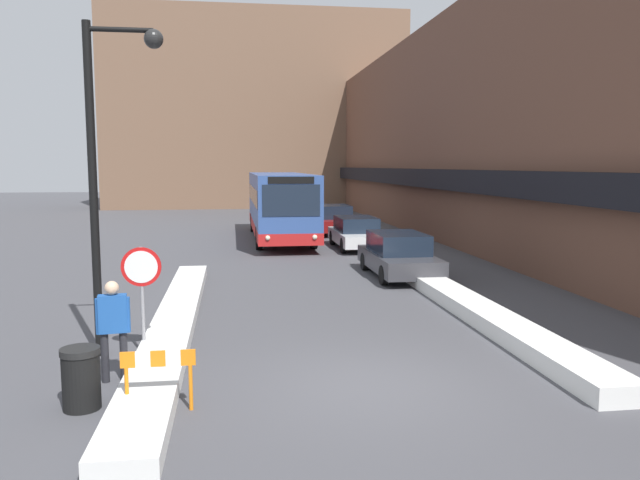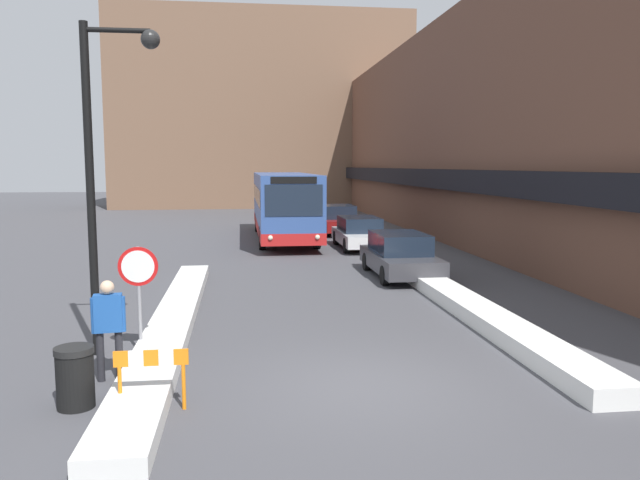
{
  "view_description": "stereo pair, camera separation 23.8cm",
  "coord_description": "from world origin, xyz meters",
  "px_view_note": "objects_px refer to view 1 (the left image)",
  "views": [
    {
      "loc": [
        -2.26,
        -9.87,
        3.68
      ],
      "look_at": [
        0.15,
        7.18,
        1.62
      ],
      "focal_mm": 35.0,
      "sensor_mm": 36.0,
      "label": 1
    },
    {
      "loc": [
        -2.03,
        -9.9,
        3.68
      ],
      "look_at": [
        0.15,
        7.18,
        1.62
      ],
      "focal_mm": 35.0,
      "sensor_mm": 36.0,
      "label": 2
    }
  ],
  "objects_px": {
    "pedestrian": "(113,321)",
    "city_bus": "(280,204)",
    "stop_sign": "(142,278)",
    "construction_barricade": "(158,368)",
    "street_lamp": "(107,153)",
    "trash_bin": "(81,378)",
    "parked_car_back": "(334,220)",
    "parked_car_middle": "(356,232)",
    "parked_car_front": "(398,255)"
  },
  "relations": [
    {
      "from": "pedestrian",
      "to": "city_bus",
      "type": "bearing_deg",
      "value": 70.9
    },
    {
      "from": "stop_sign",
      "to": "construction_barricade",
      "type": "bearing_deg",
      "value": -78.05
    },
    {
      "from": "street_lamp",
      "to": "trash_bin",
      "type": "height_order",
      "value": "street_lamp"
    },
    {
      "from": "parked_car_back",
      "to": "stop_sign",
      "type": "relative_size",
      "value": 2.04
    },
    {
      "from": "pedestrian",
      "to": "trash_bin",
      "type": "distance_m",
      "value": 1.34
    },
    {
      "from": "parked_car_middle",
      "to": "parked_car_back",
      "type": "height_order",
      "value": "parked_car_back"
    },
    {
      "from": "parked_car_back",
      "to": "stop_sign",
      "type": "distance_m",
      "value": 22.16
    },
    {
      "from": "city_bus",
      "to": "construction_barricade",
      "type": "height_order",
      "value": "city_bus"
    },
    {
      "from": "parked_car_front",
      "to": "trash_bin",
      "type": "bearing_deg",
      "value": -126.7
    },
    {
      "from": "parked_car_back",
      "to": "trash_bin",
      "type": "bearing_deg",
      "value": -108.23
    },
    {
      "from": "construction_barricade",
      "to": "trash_bin",
      "type": "bearing_deg",
      "value": 166.83
    },
    {
      "from": "stop_sign",
      "to": "trash_bin",
      "type": "xyz_separation_m",
      "value": [
        -0.56,
        -2.64,
        -1.06
      ]
    },
    {
      "from": "trash_bin",
      "to": "parked_car_back",
      "type": "bearing_deg",
      "value": 71.77
    },
    {
      "from": "parked_car_back",
      "to": "street_lamp",
      "type": "bearing_deg",
      "value": -110.47
    },
    {
      "from": "parked_car_back",
      "to": "trash_bin",
      "type": "xyz_separation_m",
      "value": [
        -7.77,
        -23.59,
        -0.29
      ]
    },
    {
      "from": "pedestrian",
      "to": "trash_bin",
      "type": "bearing_deg",
      "value": -110.02
    },
    {
      "from": "parked_car_middle",
      "to": "construction_barricade",
      "type": "xyz_separation_m",
      "value": [
        -6.59,
        -17.81,
        -0.04
      ]
    },
    {
      "from": "stop_sign",
      "to": "trash_bin",
      "type": "distance_m",
      "value": 2.9
    },
    {
      "from": "stop_sign",
      "to": "construction_barricade",
      "type": "relative_size",
      "value": 1.93
    },
    {
      "from": "city_bus",
      "to": "parked_car_back",
      "type": "height_order",
      "value": "city_bus"
    },
    {
      "from": "street_lamp",
      "to": "pedestrian",
      "type": "distance_m",
      "value": 3.29
    },
    {
      "from": "construction_barricade",
      "to": "pedestrian",
      "type": "bearing_deg",
      "value": 121.71
    },
    {
      "from": "parked_car_back",
      "to": "stop_sign",
      "type": "height_order",
      "value": "stop_sign"
    },
    {
      "from": "city_bus",
      "to": "pedestrian",
      "type": "height_order",
      "value": "city_bus"
    },
    {
      "from": "parked_car_back",
      "to": "street_lamp",
      "type": "xyz_separation_m",
      "value": [
        -7.77,
        -20.82,
        3.15
      ]
    },
    {
      "from": "parked_car_middle",
      "to": "trash_bin",
      "type": "relative_size",
      "value": 4.9
    },
    {
      "from": "city_bus",
      "to": "trash_bin",
      "type": "relative_size",
      "value": 12.85
    },
    {
      "from": "parked_car_front",
      "to": "stop_sign",
      "type": "distance_m",
      "value": 10.64
    },
    {
      "from": "city_bus",
      "to": "stop_sign",
      "type": "xyz_separation_m",
      "value": [
        -4.1,
        -18.78,
        -0.23
      ]
    },
    {
      "from": "parked_car_front",
      "to": "parked_car_middle",
      "type": "height_order",
      "value": "parked_car_front"
    },
    {
      "from": "parked_car_front",
      "to": "pedestrian",
      "type": "bearing_deg",
      "value": -129.04
    },
    {
      "from": "stop_sign",
      "to": "parked_car_middle",
      "type": "bearing_deg",
      "value": 64.17
    },
    {
      "from": "stop_sign",
      "to": "street_lamp",
      "type": "height_order",
      "value": "street_lamp"
    },
    {
      "from": "pedestrian",
      "to": "parked_car_back",
      "type": "bearing_deg",
      "value": 64.64
    },
    {
      "from": "street_lamp",
      "to": "trash_bin",
      "type": "relative_size",
      "value": 6.66
    },
    {
      "from": "trash_bin",
      "to": "pedestrian",
      "type": "bearing_deg",
      "value": 76.85
    },
    {
      "from": "parked_car_front",
      "to": "parked_car_middle",
      "type": "bearing_deg",
      "value": 90.0
    },
    {
      "from": "pedestrian",
      "to": "stop_sign",
      "type": "bearing_deg",
      "value": 72.06
    },
    {
      "from": "trash_bin",
      "to": "stop_sign",
      "type": "bearing_deg",
      "value": 77.99
    },
    {
      "from": "city_bus",
      "to": "parked_car_back",
      "type": "relative_size",
      "value": 2.82
    },
    {
      "from": "construction_barricade",
      "to": "parked_car_middle",
      "type": "bearing_deg",
      "value": 69.69
    },
    {
      "from": "parked_car_back",
      "to": "construction_barricade",
      "type": "height_order",
      "value": "parked_car_back"
    },
    {
      "from": "pedestrian",
      "to": "trash_bin",
      "type": "xyz_separation_m",
      "value": [
        -0.28,
        -1.18,
        -0.57
      ]
    },
    {
      "from": "street_lamp",
      "to": "pedestrian",
      "type": "bearing_deg",
      "value": -79.95
    },
    {
      "from": "stop_sign",
      "to": "street_lamp",
      "type": "bearing_deg",
      "value": 167.55
    },
    {
      "from": "parked_car_front",
      "to": "stop_sign",
      "type": "height_order",
      "value": "stop_sign"
    },
    {
      "from": "parked_car_front",
      "to": "construction_barricade",
      "type": "bearing_deg",
      "value": -121.64
    },
    {
      "from": "parked_car_middle",
      "to": "stop_sign",
      "type": "relative_size",
      "value": 2.19
    },
    {
      "from": "city_bus",
      "to": "pedestrian",
      "type": "distance_m",
      "value": 20.71
    },
    {
      "from": "street_lamp",
      "to": "construction_barricade",
      "type": "bearing_deg",
      "value": -68.75
    }
  ]
}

